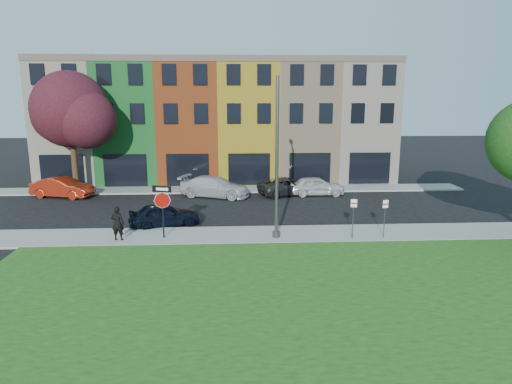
{
  "coord_description": "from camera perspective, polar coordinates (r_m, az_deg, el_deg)",
  "views": [
    {
      "loc": [
        -1.37,
        -20.64,
        7.62
      ],
      "look_at": [
        -0.07,
        4.0,
        2.23
      ],
      "focal_mm": 32.0,
      "sensor_mm": 36.0,
      "label": 1
    }
  ],
  "objects": [
    {
      "name": "sedan_near",
      "position": [
        27.01,
        -11.37,
        -2.79
      ],
      "size": [
        3.77,
        4.92,
        1.38
      ],
      "primitive_type": "imported",
      "rotation": [
        0.0,
        0.0,
        1.85
      ],
      "color": "black",
      "rests_on": "ground"
    },
    {
      "name": "sidewalk_far",
      "position": [
        36.47,
        -5.51,
        0.3
      ],
      "size": [
        40.0,
        2.4,
        0.12
      ],
      "primitive_type": "cube",
      "color": "gray",
      "rests_on": "ground"
    },
    {
      "name": "sidewalk_near",
      "position": [
        25.05,
        4.88,
        -5.29
      ],
      "size": [
        40.0,
        3.0,
        0.12
      ],
      "primitive_type": "cube",
      "color": "gray",
      "rests_on": "ground"
    },
    {
      "name": "ground",
      "position": [
        22.04,
        0.74,
        -7.9
      ],
      "size": [
        120.0,
        120.0,
        0.0
      ],
      "primitive_type": "plane",
      "color": "black",
      "rests_on": "ground"
    },
    {
      "name": "rowhouse_block",
      "position": [
        41.92,
        -4.6,
        8.68
      ],
      "size": [
        30.0,
        10.12,
        10.0
      ],
      "color": "beige",
      "rests_on": "ground"
    },
    {
      "name": "parked_car_red",
      "position": [
        36.67,
        -23.07,
        0.53
      ],
      "size": [
        3.84,
        5.33,
        1.5
      ],
      "primitive_type": "imported",
      "rotation": [
        0.0,
        0.0,
        1.31
      ],
      "color": "maroon",
      "rests_on": "ground"
    },
    {
      "name": "stop_sign",
      "position": [
        24.17,
        -11.64,
        -1.09
      ],
      "size": [
        1.02,
        0.31,
        2.8
      ],
      "rotation": [
        0.0,
        0.0,
        -0.26
      ],
      "color": "black",
      "rests_on": "sidewalk_near"
    },
    {
      "name": "parking_sign_b",
      "position": [
        24.87,
        15.81,
        -2.54
      ],
      "size": [
        0.32,
        0.12,
        2.11
      ],
      "rotation": [
        0.0,
        0.0,
        0.25
      ],
      "color": "#484A4D",
      "rests_on": "sidewalk_near"
    },
    {
      "name": "parked_car_dark",
      "position": [
        34.73,
        4.14,
        0.73
      ],
      "size": [
        5.39,
        6.23,
        1.32
      ],
      "primitive_type": "imported",
      "rotation": [
        0.0,
        0.0,
        1.94
      ],
      "color": "black",
      "rests_on": "ground"
    },
    {
      "name": "man",
      "position": [
        24.66,
        -16.92,
        -3.75
      ],
      "size": [
        0.75,
        0.57,
        1.8
      ],
      "primitive_type": "imported",
      "rotation": [
        0.0,
        0.0,
        3.03
      ],
      "color": "black",
      "rests_on": "sidewalk_near"
    },
    {
      "name": "tree_purple",
      "position": [
        36.87,
        -22.02,
        9.33
      ],
      "size": [
        6.75,
        5.91,
        9.1
      ],
      "color": "#301F10",
      "rests_on": "sidewalk_far"
    },
    {
      "name": "grass_park",
      "position": [
        18.96,
        27.67,
        -12.71
      ],
      "size": [
        40.0,
        16.0,
        0.1
      ],
      "primitive_type": "cube",
      "color": "#184814",
      "rests_on": "ground"
    },
    {
      "name": "parked_car_silver",
      "position": [
        34.09,
        -5.17,
        0.68
      ],
      "size": [
        5.46,
        6.63,
        1.54
      ],
      "primitive_type": "imported",
      "rotation": [
        0.0,
        0.0,
        1.23
      ],
      "color": "#B3B3B8",
      "rests_on": "ground"
    },
    {
      "name": "street_lamp",
      "position": [
        23.61,
        2.64,
        4.27
      ],
      "size": [
        0.57,
        2.58,
        8.32
      ],
      "rotation": [
        0.0,
        0.0,
        -0.11
      ],
      "color": "#484A4D",
      "rests_on": "sidewalk_near"
    },
    {
      "name": "parking_sign_a",
      "position": [
        24.16,
        12.07,
        -2.6
      ],
      "size": [
        0.32,
        0.11,
        2.24
      ],
      "rotation": [
        0.0,
        0.0,
        -0.16
      ],
      "color": "#484A4D",
      "rests_on": "sidewalk_near"
    },
    {
      "name": "parked_car_white",
      "position": [
        34.76,
        7.55,
        0.76
      ],
      "size": [
        1.72,
        4.22,
        1.44
      ],
      "primitive_type": "imported",
      "rotation": [
        0.0,
        0.0,
        1.57
      ],
      "color": "silver",
      "rests_on": "ground"
    }
  ]
}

